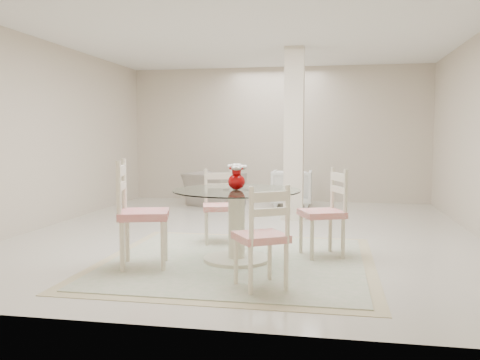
% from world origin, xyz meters
% --- Properties ---
extents(ground, '(7.00, 7.00, 0.00)m').
position_xyz_m(ground, '(0.00, 0.00, 0.00)').
color(ground, beige).
rests_on(ground, ground).
extents(room_shell, '(6.02, 7.02, 2.71)m').
position_xyz_m(room_shell, '(0.00, 0.00, 1.86)').
color(room_shell, beige).
rests_on(room_shell, ground).
extents(column, '(0.30, 0.30, 2.70)m').
position_xyz_m(column, '(0.50, 1.30, 1.35)').
color(column, beige).
rests_on(column, ground).
extents(area_rug, '(2.85, 2.85, 0.02)m').
position_xyz_m(area_rug, '(0.13, -1.63, 0.01)').
color(area_rug, tan).
rests_on(area_rug, ground).
extents(dining_table, '(1.33, 1.33, 0.77)m').
position_xyz_m(dining_table, '(0.13, -1.63, 0.39)').
color(dining_table, beige).
rests_on(dining_table, ground).
extents(red_vase, '(0.21, 0.19, 0.27)m').
position_xyz_m(red_vase, '(0.13, -1.63, 0.90)').
color(red_vase, '#A70506').
rests_on(red_vase, dining_table).
extents(dining_chair_east, '(0.56, 0.56, 1.07)m').
position_xyz_m(dining_chair_east, '(1.07, -1.22, 0.56)').
color(dining_chair_east, beige).
rests_on(dining_chair_east, ground).
extents(dining_chair_north, '(0.49, 0.49, 1.00)m').
position_xyz_m(dining_chair_north, '(-0.26, -0.69, 0.53)').
color(dining_chair_north, beige).
rests_on(dining_chair_north, ground).
extents(dining_chair_west, '(0.59, 0.59, 1.20)m').
position_xyz_m(dining_chair_west, '(-0.81, -2.03, 0.63)').
color(dining_chair_west, '#F5E8C9').
rests_on(dining_chair_west, ground).
extents(dining_chair_south, '(0.56, 0.56, 1.01)m').
position_xyz_m(dining_chair_south, '(0.55, -2.55, 0.53)').
color(dining_chair_south, '#F4EAC8').
rests_on(dining_chair_south, ground).
extents(recliner_taupe, '(1.22, 1.17, 0.63)m').
position_xyz_m(recliner_taupe, '(-1.11, 2.56, 0.31)').
color(recliner_taupe, gray).
rests_on(recliner_taupe, ground).
extents(armchair_white, '(0.74, 0.77, 0.69)m').
position_xyz_m(armchair_white, '(0.36, 2.80, 0.34)').
color(armchair_white, white).
rests_on(armchair_white, ground).
extents(side_table, '(0.45, 0.45, 0.47)m').
position_xyz_m(side_table, '(-0.79, 2.28, 0.22)').
color(side_table, '#D5A883').
rests_on(side_table, ground).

